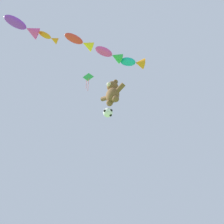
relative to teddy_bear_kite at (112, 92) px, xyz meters
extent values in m
ellipsoid|color=brown|center=(0.00, 0.01, -0.33)|extent=(1.14, 0.98, 1.40)
sphere|color=brown|center=(0.00, 0.01, 0.71)|extent=(0.96, 0.96, 0.96)
sphere|color=beige|center=(0.00, -0.40, 0.64)|extent=(0.40, 0.40, 0.40)
sphere|color=brown|center=(-0.35, 0.01, 1.08)|extent=(0.39, 0.39, 0.39)
cylinder|color=brown|center=(-0.83, 0.01, -0.08)|extent=(0.83, 0.37, 0.65)
sphere|color=brown|center=(-0.31, 0.01, -0.99)|extent=(0.52, 0.52, 0.52)
sphere|color=brown|center=(0.35, 0.01, 1.08)|extent=(0.39, 0.39, 0.39)
cylinder|color=brown|center=(0.83, 0.01, -0.08)|extent=(0.83, 0.37, 0.65)
sphere|color=brown|center=(0.31, 0.01, -0.99)|extent=(0.52, 0.52, 0.52)
sphere|color=white|center=(-0.63, 0.17, -1.70)|extent=(0.74, 0.74, 0.74)
sphere|color=black|center=(-0.29, 0.17, -1.70)|extent=(0.21, 0.21, 0.21)
sphere|color=black|center=(-0.71, 0.40, -1.45)|extent=(0.21, 0.21, 0.21)
sphere|color=black|center=(-0.63, -0.16, -1.75)|extent=(0.21, 0.21, 0.21)
sphere|color=black|center=(-0.47, 0.29, -1.97)|extent=(0.21, 0.21, 0.21)
ellipsoid|color=#19ADB2|center=(1.83, -0.07, 2.45)|extent=(1.39, 1.47, 0.62)
cone|color=orange|center=(2.48, 0.71, 2.45)|extent=(1.16, 1.13, 0.91)
sphere|color=black|center=(1.57, -0.39, 2.62)|extent=(0.16, 0.16, 0.16)
ellipsoid|color=#E53F9E|center=(0.97, -2.09, 2.46)|extent=(1.18, 1.60, 0.58)
cone|color=green|center=(1.40, -1.05, 2.46)|extent=(1.09, 1.06, 0.85)
sphere|color=black|center=(0.80, -2.52, 2.61)|extent=(0.15, 0.15, 0.15)
ellipsoid|color=red|center=(-0.31, -4.25, 3.19)|extent=(1.15, 1.64, 0.55)
cone|color=yellow|center=(0.10, -3.16, 3.19)|extent=(1.06, 1.07, 0.81)
sphere|color=black|center=(-0.48, -4.71, 3.34)|extent=(0.14, 0.14, 0.14)
ellipsoid|color=orange|center=(-1.66, -6.00, 2.99)|extent=(0.69, 1.04, 0.36)
cone|color=orange|center=(-1.44, -5.29, 2.99)|extent=(0.67, 0.66, 0.53)
sphere|color=black|center=(-1.75, -6.29, 3.08)|extent=(0.09, 0.09, 0.09)
ellipsoid|color=purple|center=(-2.12, -7.93, 2.45)|extent=(1.09, 1.63, 0.60)
cone|color=#E53F9E|center=(-1.80, -6.82, 2.45)|extent=(1.08, 1.03, 0.89)
sphere|color=black|center=(-2.25, -8.39, 2.61)|extent=(0.16, 0.16, 0.16)
cube|color=green|center=(-2.32, -0.93, 3.35)|extent=(0.89, 0.69, 1.10)
cylinder|color=red|center=(-2.46, -0.92, 2.36)|extent=(0.03, 0.14, 1.29)
cylinder|color=red|center=(-2.18, -0.90, 2.11)|extent=(0.03, 0.11, 1.77)
camera|label=1|loc=(6.08, -6.70, -10.71)|focal=28.00mm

